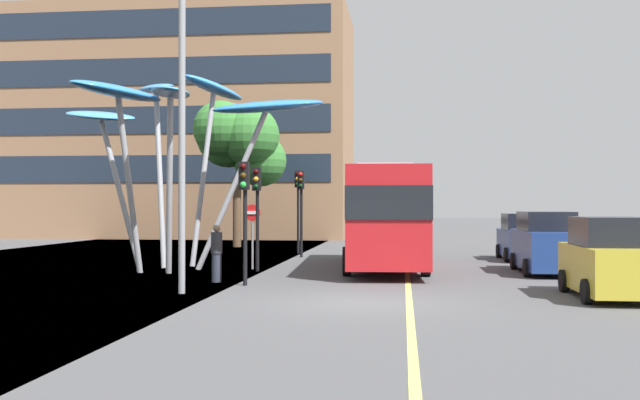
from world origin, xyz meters
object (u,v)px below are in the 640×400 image
object	(u,v)px
car_parked_near	(610,260)
red_bus	(384,212)
car_parked_mid	(546,244)
leaf_sculpture	(181,108)
traffic_light_kerb_near	(244,196)
no_entry_sign	(252,226)
street_lamp	(196,93)
pedestrian	(217,253)
traffic_light_opposite	(298,194)
traffic_light_kerb_far	(257,196)
car_parked_far	(525,238)
traffic_light_island_mid	(301,195)

from	to	relation	value
car_parked_near	red_bus	bearing A→B (deg)	126.12
car_parked_mid	red_bus	bearing A→B (deg)	166.53
red_bus	leaf_sculpture	distance (m)	8.30
traffic_light_kerb_near	car_parked_mid	world-z (taller)	traffic_light_kerb_near
red_bus	no_entry_sign	xyz separation A→B (m)	(-4.72, -0.93, -0.49)
street_lamp	traffic_light_kerb_near	bearing A→B (deg)	66.06
pedestrian	traffic_light_opposite	bearing A→B (deg)	87.51
traffic_light_kerb_far	street_lamp	bearing A→B (deg)	-92.74
car_parked_far	no_entry_sign	bearing A→B (deg)	-152.01
leaf_sculpture	traffic_light_kerb_far	world-z (taller)	leaf_sculpture
red_bus	traffic_light_opposite	bearing A→B (deg)	119.25
pedestrian	car_parked_near	bearing A→B (deg)	-13.61
leaf_sculpture	traffic_light_opposite	bearing A→B (deg)	71.83
street_lamp	no_entry_sign	xyz separation A→B (m)	(-0.02, 7.32, -3.68)
traffic_light_kerb_near	pedestrian	world-z (taller)	traffic_light_kerb_near
car_parked_far	no_entry_sign	distance (m)	11.97
leaf_sculpture	street_lamp	bearing A→B (deg)	-69.57
no_entry_sign	car_parked_far	bearing A→B (deg)	27.99
traffic_light_kerb_far	pedestrian	xyz separation A→B (m)	(-0.49, -3.65, -1.76)
red_bus	car_parked_near	bearing A→B (deg)	-53.88
street_lamp	pedestrian	distance (m)	5.23
car_parked_far	leaf_sculpture	bearing A→B (deg)	-155.31
traffic_light_opposite	no_entry_sign	xyz separation A→B (m)	(-0.41, -8.62, -1.30)
car_parked_mid	no_entry_sign	bearing A→B (deg)	177.77
pedestrian	red_bus	bearing A→B (deg)	47.94
traffic_light_island_mid	no_entry_sign	size ratio (longest dim) A/B	1.63
traffic_light_kerb_far	traffic_light_island_mid	world-z (taller)	traffic_light_island_mid
leaf_sculpture	red_bus	bearing A→B (deg)	10.47
traffic_light_island_mid	traffic_light_opposite	distance (m)	2.49
traffic_light_island_mid	no_entry_sign	distance (m)	6.36
traffic_light_kerb_far	car_parked_mid	world-z (taller)	traffic_light_kerb_far
traffic_light_kerb_near	traffic_light_kerb_far	xyz separation A→B (m)	(-0.56, 4.54, 0.05)
traffic_light_island_mid	no_entry_sign	xyz separation A→B (m)	(-0.91, -6.18, -1.20)
pedestrian	street_lamp	bearing A→B (deg)	-86.43
red_bus	traffic_light_kerb_far	size ratio (longest dim) A/B	3.01
car_parked_near	no_entry_sign	xyz separation A→B (m)	(-10.55, 7.07, 0.62)
traffic_light_kerb_far	traffic_light_opposite	world-z (taller)	traffic_light_opposite
car_parked_near	car_parked_far	size ratio (longest dim) A/B	0.96
traffic_light_kerb_near	leaf_sculpture	bearing A→B (deg)	124.86
car_parked_near	no_entry_sign	bearing A→B (deg)	146.19
no_entry_sign	pedestrian	bearing A→B (deg)	-92.00
traffic_light_kerb_near	car_parked_far	distance (m)	14.72
red_bus	car_parked_near	xyz separation A→B (m)	(5.83, -7.99, -1.12)
car_parked_far	pedestrian	world-z (taller)	car_parked_far
leaf_sculpture	traffic_light_kerb_far	bearing A→B (deg)	-8.02
car_parked_near	no_entry_sign	size ratio (longest dim) A/B	1.65
car_parked_mid	car_parked_far	bearing A→B (deg)	87.14
street_lamp	pedestrian	bearing A→B (deg)	93.57
car_parked_far	red_bus	bearing A→B (deg)	-141.27
traffic_light_kerb_far	red_bus	bearing A→B (deg)	21.75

